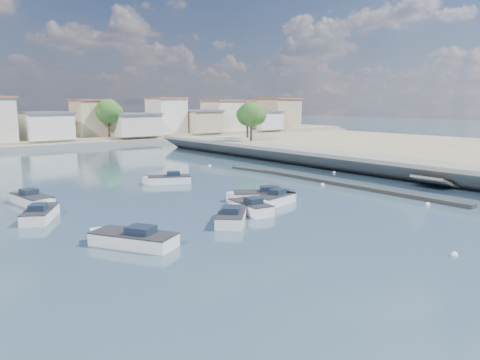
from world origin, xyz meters
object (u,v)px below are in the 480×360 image
at_px(motorboat_e, 41,214).
at_px(motorboat_f, 167,180).
at_px(motorboat_h, 232,217).
at_px(motorboat_a, 130,239).
at_px(motorboat_c, 260,196).
at_px(motorboat_g, 33,201).
at_px(motorboat_b, 249,207).
at_px(motorboat_d, 273,200).

distance_m(motorboat_e, motorboat_f, 16.94).
relative_size(motorboat_f, motorboat_h, 1.05).
bearing_deg(motorboat_f, motorboat_a, -125.21).
bearing_deg(motorboat_e, motorboat_f, 27.28).
height_order(motorboat_c, motorboat_h, same).
bearing_deg(motorboat_c, motorboat_f, 99.27).
bearing_deg(motorboat_g, motorboat_h, -56.51).
xyz_separation_m(motorboat_b, motorboat_d, (3.26, 0.74, -0.00)).
xyz_separation_m(motorboat_g, motorboat_h, (9.89, -14.95, -0.00)).
distance_m(motorboat_b, motorboat_h, 3.33).
bearing_deg(motorboat_c, motorboat_h, -146.10).
relative_size(motorboat_a, motorboat_f, 1.12).
xyz_separation_m(motorboat_b, motorboat_e, (-13.64, 7.90, 0.00)).
xyz_separation_m(motorboat_a, motorboat_c, (14.81, 5.04, 0.00)).
bearing_deg(motorboat_f, motorboat_d, -82.92).
xyz_separation_m(motorboat_e, motorboat_h, (10.73, -9.51, 0.00)).
height_order(motorboat_c, motorboat_d, same).
bearing_deg(motorboat_a, motorboat_g, 95.51).
bearing_deg(motorboat_d, motorboat_c, 82.44).
bearing_deg(motorboat_b, motorboat_e, 149.94).
height_order(motorboat_a, motorboat_h, same).
distance_m(motorboat_a, motorboat_e, 10.50).
bearing_deg(motorboat_b, motorboat_c, 37.52).
xyz_separation_m(motorboat_d, motorboat_f, (-1.85, 14.92, 0.00)).
relative_size(motorboat_e, motorboat_f, 0.98).
xyz_separation_m(motorboat_c, motorboat_h, (-6.44, -4.32, -0.00)).
xyz_separation_m(motorboat_b, motorboat_g, (-12.80, 13.33, 0.00)).
distance_m(motorboat_a, motorboat_c, 15.65).
relative_size(motorboat_d, motorboat_f, 0.95).
bearing_deg(motorboat_b, motorboat_d, 12.71).
bearing_deg(motorboat_b, motorboat_f, 84.85).
distance_m(motorboat_a, motorboat_f, 22.02).
relative_size(motorboat_b, motorboat_h, 1.03).
xyz_separation_m(motorboat_a, motorboat_e, (-2.36, 10.23, -0.00)).
bearing_deg(motorboat_a, motorboat_b, 11.68).
bearing_deg(motorboat_f, motorboat_b, -95.15).
height_order(motorboat_e, motorboat_h, same).
bearing_deg(motorboat_e, motorboat_g, 81.14).
distance_m(motorboat_b, motorboat_d, 3.35).
xyz_separation_m(motorboat_a, motorboat_g, (-1.51, 15.66, 0.00)).
relative_size(motorboat_b, motorboat_e, 1.00).
bearing_deg(motorboat_e, motorboat_h, -41.55).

